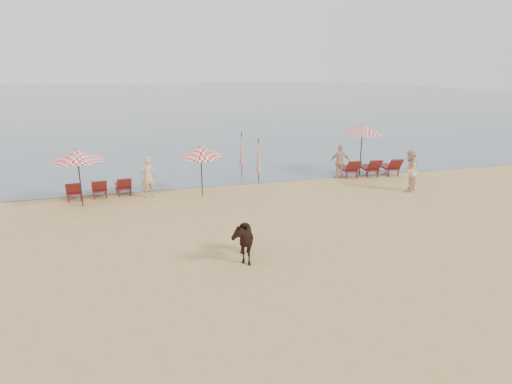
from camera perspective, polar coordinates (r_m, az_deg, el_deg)
The scene contains 13 objects.
ground at distance 11.53m, azimuth 6.88°, elevation -12.05°, with size 120.00×120.00×0.00m, color tan.
sea at distance 89.59m, azimuth -13.40°, elevation 12.39°, with size 160.00×140.00×0.06m, color #51606B.
lounger_cluster_left at distance 19.85m, azimuth -20.18°, elevation 0.54°, with size 2.82×1.88×0.58m.
lounger_cluster_right at distance 23.07m, azimuth 14.91°, elevation 3.23°, with size 3.10×1.99×0.65m.
umbrella_open_left_a at distance 18.30m, azimuth -22.76°, elevation 4.55°, with size 2.08×2.08×2.36m.
umbrella_open_left_b at distance 18.59m, azimuth -7.37°, elevation 5.45°, with size 1.81×1.84×2.31m.
umbrella_open_right at distance 22.69m, azimuth 14.02°, elevation 8.10°, with size 2.19×2.19×2.67m.
umbrella_closed_left at distance 20.71m, azimuth 0.35°, elevation 4.88°, with size 0.27×0.27×2.20m.
umbrella_closed_right at distance 22.23m, azimuth -1.92°, elevation 5.78°, with size 0.28×0.28×2.27m.
cow at distance 12.58m, azimuth -2.00°, elevation -6.16°, with size 0.70×1.54×1.30m, color black.
beachgoer_left at distance 18.99m, azimuth -14.20°, elevation 1.95°, with size 0.66×0.43×1.82m, color #D8A587.
beachgoer_right_a at distance 20.55m, azimuth 19.75°, elevation 2.67°, with size 0.92×0.72×1.90m, color #DDAE8A.
beachgoer_right_b at distance 22.09m, azimuth 11.14°, elevation 3.99°, with size 1.01×0.42×1.72m, color #D7A886.
Camera 1 is at (-4.02, -9.33, 5.45)m, focal length 30.00 mm.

